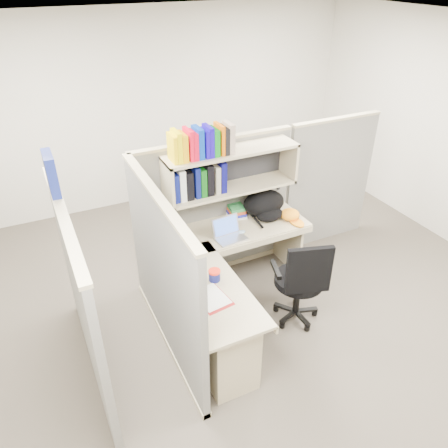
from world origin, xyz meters
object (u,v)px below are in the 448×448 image
desk (229,313)px  backpack (267,205)px  snack_canister (214,275)px  laptop (231,230)px  task_chair (299,293)px

desk → backpack: 1.36m
desk → snack_canister: 0.38m
desk → snack_canister: (-0.07, 0.15, 0.35)m
backpack → snack_canister: 1.25m
laptop → backpack: size_ratio=0.63×
backpack → task_chair: (-0.13, -0.90, -0.51)m
task_chair → snack_canister: bearing=171.3°
backpack → task_chair: task_chair is taller
desk → laptop: laptop is taller
desk → snack_canister: snack_canister is taller
backpack → snack_canister: bearing=-120.5°
desk → task_chair: 0.78m
desk → backpack: (0.91, 0.92, 0.43)m
laptop → snack_canister: 0.68m
desk → backpack: size_ratio=3.64×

